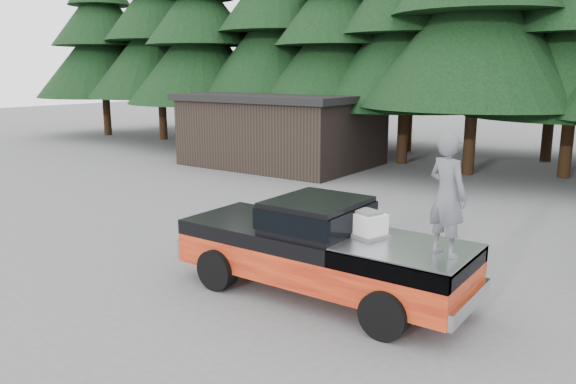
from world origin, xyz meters
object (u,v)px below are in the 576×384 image
Objects in this scene: man_on_bed at (447,195)px; air_compressor at (367,225)px; utility_building at (282,129)px; pickup_truck at (321,262)px.

air_compressor is at bearing 15.51° from man_on_bed.
man_on_bed is 17.57m from utility_building.
air_compressor is 0.07× the size of utility_building.
utility_building is at bearing -21.77° from man_on_bed.
air_compressor is at bearing 8.30° from pickup_truck.
air_compressor is (0.92, 0.13, 0.87)m from pickup_truck.
utility_building reaches higher than air_compressor.
pickup_truck is 15.88m from utility_building.
utility_building is at bearing 128.71° from pickup_truck.
man_on_bed reaches higher than pickup_truck.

